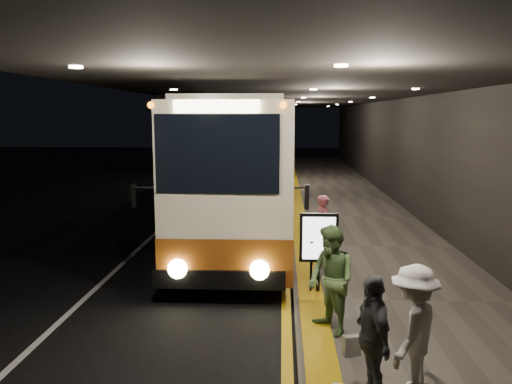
{
  "coord_description": "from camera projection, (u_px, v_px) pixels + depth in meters",
  "views": [
    {
      "loc": [
        2.26,
        -12.66,
        3.75
      ],
      "look_at": [
        1.54,
        0.57,
        1.7
      ],
      "focal_mm": 35.0,
      "sensor_mm": 36.0,
      "label": 1
    }
  ],
  "objects": [
    {
      "name": "ground",
      "position": [
        197.0,
        258.0,
        13.18
      ],
      "size": [
        90.0,
        90.0,
        0.0
      ],
      "primitive_type": "plane",
      "color": "black"
    },
    {
      "name": "lane_line_white",
      "position": [
        171.0,
        219.0,
        18.21
      ],
      "size": [
        0.12,
        50.0,
        0.01
      ],
      "primitive_type": "cube",
      "color": "silver",
      "rests_on": "ground"
    },
    {
      "name": "kerb_stripe_yellow",
      "position": [
        285.0,
        220.0,
        17.99
      ],
      "size": [
        0.18,
        50.0,
        0.01
      ],
      "primitive_type": "cube",
      "color": "gold",
      "rests_on": "ground"
    },
    {
      "name": "sidewalk",
      "position": [
        352.0,
        219.0,
        17.85
      ],
      "size": [
        4.5,
        50.0,
        0.15
      ],
      "primitive_type": "cube",
      "color": "#514C44",
      "rests_on": "ground"
    },
    {
      "name": "tactile_strip",
      "position": [
        299.0,
        216.0,
        17.94
      ],
      "size": [
        0.5,
        50.0,
        0.01
      ],
      "primitive_type": "cube",
      "color": "gold",
      "rests_on": "sidewalk"
    },
    {
      "name": "terminal_wall",
      "position": [
        420.0,
        137.0,
        17.29
      ],
      "size": [
        0.1,
        50.0,
        6.0
      ],
      "primitive_type": "cube",
      "color": "black",
      "rests_on": "ground"
    },
    {
      "name": "support_columns",
      "position": [
        172.0,
        161.0,
        16.87
      ],
      "size": [
        0.8,
        24.8,
        4.4
      ],
      "color": "black",
      "rests_on": "ground"
    },
    {
      "name": "canopy",
      "position": [
        290.0,
        90.0,
        17.28
      ],
      "size": [
        9.0,
        50.0,
        0.4
      ],
      "primitive_type": "cube",
      "color": "black",
      "rests_on": "support_columns"
    },
    {
      "name": "coach_main",
      "position": [
        244.0,
        173.0,
        15.77
      ],
      "size": [
        2.9,
        13.01,
        4.04
      ],
      "rotation": [
        0.0,
        0.0,
        0.02
      ],
      "color": "beige",
      "rests_on": "ground"
    },
    {
      "name": "coach_second",
      "position": [
        259.0,
        150.0,
        29.97
      ],
      "size": [
        3.06,
        11.38,
        3.53
      ],
      "rotation": [
        0.0,
        0.0,
        0.06
      ],
      "color": "beige",
      "rests_on": "ground"
    },
    {
      "name": "passenger_boarding",
      "position": [
        324.0,
        227.0,
        12.53
      ],
      "size": [
        0.57,
        0.69,
        1.63
      ],
      "primitive_type": "imported",
      "rotation": [
        0.0,
        0.0,
        1.93
      ],
      "color": "#B45467",
      "rests_on": "sidewalk"
    },
    {
      "name": "passenger_waiting_green",
      "position": [
        331.0,
        280.0,
        8.21
      ],
      "size": [
        0.91,
        1.03,
        1.81
      ],
      "primitive_type": "imported",
      "rotation": [
        0.0,
        0.0,
        -1.06
      ],
      "color": "#557842",
      "rests_on": "sidewalk"
    },
    {
      "name": "passenger_waiting_white",
      "position": [
        414.0,
        329.0,
        6.44
      ],
      "size": [
        1.01,
        1.21,
        1.71
      ],
      "primitive_type": "imported",
      "rotation": [
        0.0,
        0.0,
        -2.12
      ],
      "color": "silver",
      "rests_on": "sidewalk"
    },
    {
      "name": "passenger_waiting_grey",
      "position": [
        372.0,
        337.0,
        6.28
      ],
      "size": [
        0.66,
        1.04,
        1.65
      ],
      "primitive_type": "imported",
      "rotation": [
        0.0,
        0.0,
        -1.39
      ],
      "color": "#4E4F53",
      "rests_on": "sidewalk"
    },
    {
      "name": "bag_polka",
      "position": [
        352.0,
        346.0,
        7.52
      ],
      "size": [
        0.28,
        0.19,
        0.32
      ],
      "primitive_type": "cube",
      "rotation": [
        0.0,
        0.0,
        0.32
      ],
      "color": "black",
      "rests_on": "sidewalk"
    },
    {
      "name": "info_sign",
      "position": [
        319.0,
        239.0,
        10.11
      ],
      "size": [
        0.78,
        0.13,
        1.64
      ],
      "rotation": [
        0.0,
        0.0,
        0.02
      ],
      "color": "black",
      "rests_on": "sidewalk"
    },
    {
      "name": "stanchion_post",
      "position": [
        311.0,
        266.0,
        10.22
      ],
      "size": [
        0.05,
        0.05,
        1.06
      ],
      "primitive_type": "cylinder",
      "color": "black",
      "rests_on": "sidewalk"
    }
  ]
}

